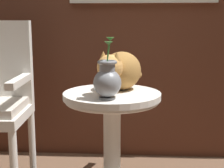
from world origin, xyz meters
The scene contains 3 objects.
wicker_side_table centered at (0.15, 0.30, 0.41)m, with size 0.56×0.56×0.61m.
cat centered at (0.19, 0.37, 0.73)m, with size 0.30×0.54×0.24m.
pewter_vase_with_ivy centered at (0.14, 0.13, 0.71)m, with size 0.15×0.15×0.32m.
Camera 1 is at (0.27, -1.57, 1.00)m, focal length 53.23 mm.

